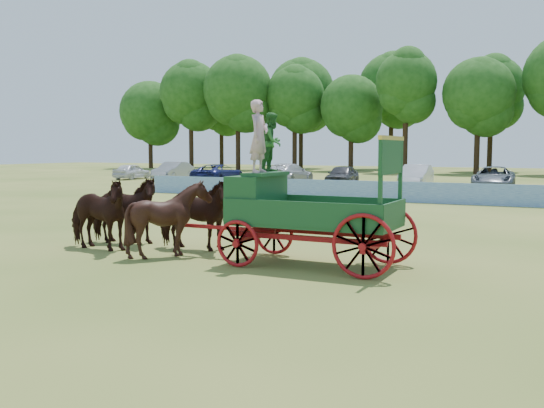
# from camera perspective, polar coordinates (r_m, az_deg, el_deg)

# --- Properties ---
(ground) EXTENTS (160.00, 160.00, 0.00)m
(ground) POSITION_cam_1_polar(r_m,az_deg,el_deg) (15.85, -10.15, -4.74)
(ground) COLOR #9E9347
(ground) RESTS_ON ground
(horse_lead_left) EXTENTS (2.34, 1.16, 1.93)m
(horse_lead_left) POSITION_cam_1_polar(r_m,az_deg,el_deg) (16.92, -16.25, -0.94)
(horse_lead_left) COLOR black
(horse_lead_left) RESTS_ON ground
(horse_lead_right) EXTENTS (2.44, 1.44, 1.93)m
(horse_lead_right) POSITION_cam_1_polar(r_m,az_deg,el_deg) (17.74, -13.84, -0.61)
(horse_lead_right) COLOR black
(horse_lead_right) RESTS_ON ground
(horse_wheel_left) EXTENTS (1.94, 1.78, 1.93)m
(horse_wheel_left) POSITION_cam_1_polar(r_m,az_deg,el_deg) (15.40, -9.66, -1.39)
(horse_wheel_left) COLOR black
(horse_wheel_left) RESTS_ON ground
(horse_wheel_right) EXTENTS (2.39, 1.30, 1.93)m
(horse_wheel_right) POSITION_cam_1_polar(r_m,az_deg,el_deg) (16.30, -7.39, -1.00)
(horse_wheel_right) COLOR black
(horse_wheel_right) RESTS_ON ground
(farm_dray) EXTENTS (6.00, 2.00, 3.85)m
(farm_dray) POSITION_cam_1_polar(r_m,az_deg,el_deg) (14.31, 1.27, 0.84)
(farm_dray) COLOR #AA1113
(farm_dray) RESTS_ON ground
(sponsor_banner) EXTENTS (26.00, 0.08, 1.05)m
(sponsor_banner) POSITION_cam_1_polar(r_m,az_deg,el_deg) (32.30, 7.70, 1.28)
(sponsor_banner) COLOR #1D4E9D
(sponsor_banner) RESTS_ON ground
(parked_cars) EXTENTS (38.43, 7.18, 1.64)m
(parked_cars) POSITION_cam_1_polar(r_m,az_deg,el_deg) (45.16, 6.35, 2.73)
(parked_cars) COLOR silver
(parked_cars) RESTS_ON ground
(treeline) EXTENTS (90.66, 22.63, 15.50)m
(treeline) POSITION_cam_1_polar(r_m,az_deg,el_deg) (73.83, 15.02, 10.43)
(treeline) COLOR #382314
(treeline) RESTS_ON ground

